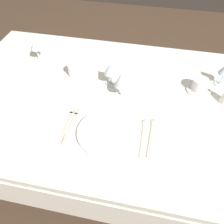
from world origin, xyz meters
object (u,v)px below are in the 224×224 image
object	(u,v)px
fork_inner	(68,122)
wine_glass_far	(36,45)
wine_glass_centre	(121,80)
wine_glass_right	(111,69)
dinner_plate	(106,132)
spoon_dessert	(152,132)
coffee_cup_left	(75,70)
coffee_cup_right	(201,85)
spoon_soup	(144,132)
fork_outer	(72,124)

from	to	relation	value
fork_inner	wine_glass_far	world-z (taller)	wine_glass_far
fork_inner	wine_glass_centre	bearing A→B (deg)	48.78
wine_glass_far	wine_glass_right	bearing A→B (deg)	-15.84
fork_inner	wine_glass_far	xyz separation A→B (m)	(-0.35, 0.46, 0.10)
dinner_plate	spoon_dessert	world-z (taller)	dinner_plate
fork_inner	coffee_cup_left	size ratio (longest dim) A/B	2.19
coffee_cup_left	coffee_cup_right	size ratio (longest dim) A/B	0.98
wine_glass_right	spoon_soup	bearing A→B (deg)	-54.72
spoon_dessert	wine_glass_centre	distance (m)	0.30
spoon_dessert	coffee_cup_right	bearing A→B (deg)	57.31
dinner_plate	wine_glass_far	world-z (taller)	wine_glass_far
spoon_soup	coffee_cup_left	world-z (taller)	coffee_cup_left
fork_inner	wine_glass_right	distance (m)	0.37
spoon_dessert	coffee_cup_left	bearing A→B (deg)	144.99
dinner_plate	wine_glass_right	size ratio (longest dim) A/B	1.95
spoon_soup	wine_glass_centre	bearing A→B (deg)	123.08
dinner_plate	coffee_cup_right	bearing A→B (deg)	42.90
wine_glass_right	wine_glass_far	bearing A→B (deg)	164.16
fork_outer	fork_inner	size ratio (longest dim) A/B	1.03
wine_glass_far	dinner_plate	bearing A→B (deg)	-41.98
coffee_cup_right	wine_glass_far	size ratio (longest dim) A/B	0.74
spoon_soup	coffee_cup_right	size ratio (longest dim) A/B	2.11
fork_outer	wine_glass_far	distance (m)	0.61
spoon_soup	wine_glass_far	distance (m)	0.84
fork_outer	wine_glass_far	world-z (taller)	wine_glass_far
fork_inner	wine_glass_centre	xyz separation A→B (m)	(0.21, 0.24, 0.10)
fork_inner	dinner_plate	bearing A→B (deg)	-7.33
coffee_cup_left	wine_glass_right	distance (m)	0.22
spoon_soup	coffee_cup_left	bearing A→B (deg)	142.07
coffee_cup_right	wine_glass_centre	size ratio (longest dim) A/B	0.69
coffee_cup_right	coffee_cup_left	bearing A→B (deg)	-178.91
wine_glass_centre	coffee_cup_left	bearing A→B (deg)	158.76
wine_glass_far	spoon_soup	bearing A→B (deg)	-32.35
fork_outer	wine_glass_right	world-z (taller)	wine_glass_right
spoon_dessert	wine_glass_right	xyz separation A→B (m)	(-0.26, 0.30, 0.10)
wine_glass_centre	wine_glass_right	xyz separation A→B (m)	(-0.07, 0.08, -0.00)
coffee_cup_right	spoon_soup	bearing A→B (deg)	-126.19
wine_glass_right	coffee_cup_right	bearing A→B (deg)	4.90
spoon_soup	fork_outer	bearing A→B (deg)	-176.52
fork_outer	coffee_cup_left	distance (m)	0.37
dinner_plate	fork_inner	distance (m)	0.20
fork_outer	coffee_cup_right	size ratio (longest dim) A/B	2.21
wine_glass_centre	wine_glass_far	size ratio (longest dim) A/B	1.06
wine_glass_centre	dinner_plate	bearing A→B (deg)	-93.62
wine_glass_far	coffee_cup_left	bearing A→B (deg)	-22.00
dinner_plate	fork_inner	xyz separation A→B (m)	(-0.19, 0.03, -0.01)
dinner_plate	wine_glass_centre	bearing A→B (deg)	86.38
fork_inner	wine_glass_centre	world-z (taller)	wine_glass_centre
coffee_cup_right	wine_glass_far	world-z (taller)	wine_glass_far
fork_outer	wine_glass_far	xyz separation A→B (m)	(-0.37, 0.47, 0.10)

